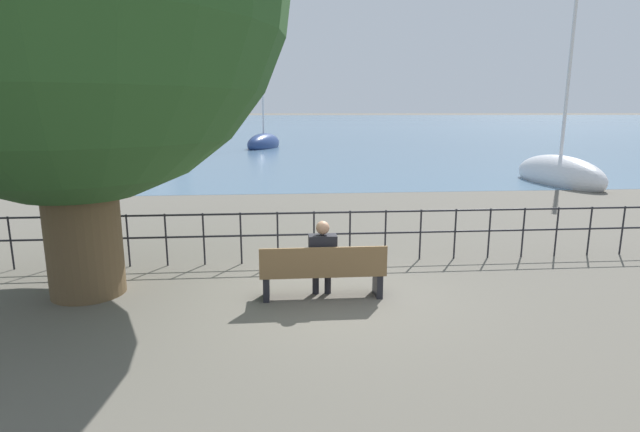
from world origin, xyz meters
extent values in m
plane|color=#605B51|center=(0.00, 0.00, 0.00)|extent=(1000.00, 1000.00, 0.00)
cube|color=slate|center=(0.00, 160.41, 0.00)|extent=(600.00, 300.00, 0.01)
cylinder|color=brown|center=(-3.90, 0.49, 1.30)|extent=(1.18, 1.18, 2.60)
cube|color=brown|center=(0.00, 0.00, 0.42)|extent=(2.04, 0.45, 0.05)
cube|color=brown|center=(0.00, -0.21, 0.68)|extent=(2.04, 0.04, 0.45)
cube|color=black|center=(-0.92, 0.00, 0.20)|extent=(0.10, 0.41, 0.40)
cube|color=black|center=(0.92, 0.00, 0.20)|extent=(0.10, 0.41, 0.40)
cylinder|color=black|center=(-0.10, 0.16, 0.23)|extent=(0.11, 0.11, 0.45)
cylinder|color=black|center=(0.10, 0.16, 0.23)|extent=(0.11, 0.11, 0.45)
cube|color=black|center=(0.00, 0.07, 0.50)|extent=(0.39, 0.26, 0.14)
cube|color=black|center=(0.00, -0.02, 0.75)|extent=(0.45, 0.24, 0.61)
sphere|color=#A87A5B|center=(0.00, -0.02, 1.18)|extent=(0.22, 0.22, 0.22)
cylinder|color=black|center=(-5.83, 1.94, 0.53)|extent=(0.04, 0.04, 1.05)
cylinder|color=black|center=(-5.10, 1.94, 0.53)|extent=(0.04, 0.04, 1.05)
cylinder|color=black|center=(-4.37, 1.94, 0.53)|extent=(0.04, 0.04, 1.05)
cylinder|color=black|center=(-3.65, 1.94, 0.53)|extent=(0.04, 0.04, 1.05)
cylinder|color=black|center=(-2.92, 1.94, 0.53)|extent=(0.04, 0.04, 1.05)
cylinder|color=black|center=(-2.19, 1.94, 0.53)|extent=(0.04, 0.04, 1.05)
cylinder|color=black|center=(-1.46, 1.94, 0.53)|extent=(0.04, 0.04, 1.05)
cylinder|color=black|center=(-0.73, 1.94, 0.53)|extent=(0.04, 0.04, 1.05)
cylinder|color=black|center=(0.00, 1.94, 0.53)|extent=(0.04, 0.04, 1.05)
cylinder|color=black|center=(0.73, 1.94, 0.53)|extent=(0.04, 0.04, 1.05)
cylinder|color=black|center=(1.46, 1.94, 0.53)|extent=(0.04, 0.04, 1.05)
cylinder|color=black|center=(2.19, 1.94, 0.53)|extent=(0.04, 0.04, 1.05)
cylinder|color=black|center=(2.92, 1.94, 0.53)|extent=(0.04, 0.04, 1.05)
cylinder|color=black|center=(3.65, 1.94, 0.53)|extent=(0.04, 0.04, 1.05)
cylinder|color=black|center=(4.37, 1.94, 0.53)|extent=(0.04, 0.04, 1.05)
cylinder|color=black|center=(5.10, 1.94, 0.53)|extent=(0.04, 0.04, 1.05)
cylinder|color=black|center=(5.83, 1.94, 0.53)|extent=(0.04, 0.04, 1.05)
cylinder|color=black|center=(6.56, 1.94, 0.53)|extent=(0.04, 0.04, 1.05)
cylinder|color=black|center=(0.00, 1.94, 1.02)|extent=(14.58, 0.04, 0.04)
cylinder|color=black|center=(0.00, 1.94, 0.58)|extent=(14.58, 0.04, 0.04)
ellipsoid|color=white|center=(-9.13, 26.00, 0.35)|extent=(3.53, 5.89, 1.75)
cylinder|color=silver|center=(-9.13, 26.00, 5.74)|extent=(0.14, 0.14, 9.73)
ellipsoid|color=navy|center=(-1.83, 33.32, 0.34)|extent=(3.54, 5.34, 1.70)
cylinder|color=silver|center=(-1.83, 33.32, 6.53)|extent=(0.14, 0.14, 11.37)
ellipsoid|color=navy|center=(-16.47, 34.36, 0.26)|extent=(3.93, 7.84, 1.31)
cylinder|color=silver|center=(-16.47, 34.36, 5.90)|extent=(0.14, 0.14, 10.50)
ellipsoid|color=silver|center=(11.02, 12.09, 0.34)|extent=(2.21, 5.36, 1.70)
cylinder|color=silver|center=(11.02, 12.09, 4.06)|extent=(0.14, 0.14, 6.42)
cylinder|color=white|center=(-24.73, 122.13, 10.43)|extent=(4.47, 4.47, 20.87)
cylinder|color=#2D2D33|center=(-24.73, 122.13, 22.14)|extent=(3.13, 3.13, 2.55)
cone|color=#4C1E19|center=(-24.73, 122.13, 24.43)|extent=(3.57, 3.57, 2.04)
camera|label=1|loc=(-0.69, -7.76, 3.02)|focal=28.00mm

